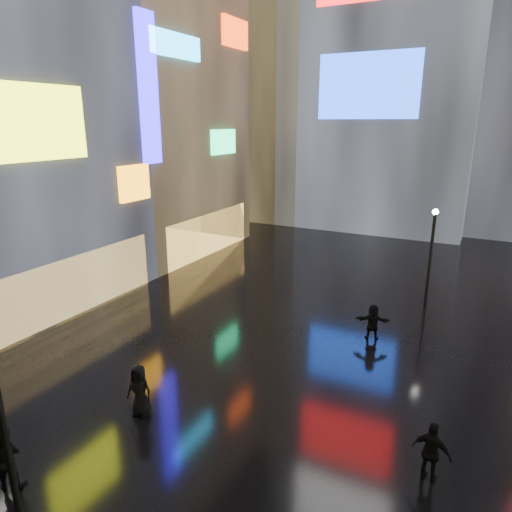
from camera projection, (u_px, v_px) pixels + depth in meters
The scene contains 10 objects.
ground at pixel (327, 310), 23.46m from camera, with size 140.00×140.00×0.00m, color black.
building_left_far at pixel (148, 97), 32.51m from camera, with size 10.28×12.00×22.00m.
tower_flank_left at pixel (270, 82), 44.68m from camera, with size 10.00×10.00×26.00m, color black.
lamp_near at pixel (2, 420), 10.15m from camera, with size 0.30×0.30×5.20m.
lamp_far at pixel (431, 253), 23.00m from camera, with size 0.30×0.30×5.20m.
pedestrian_1 at pixel (5, 458), 11.90m from camera, with size 0.85×0.67×1.76m, color black.
pedestrian_3 at pixel (431, 453), 12.10m from camera, with size 1.03×0.43×1.76m, color black.
pedestrian_4 at pixel (140, 390), 14.88m from camera, with size 0.87×0.57×1.78m, color black.
pedestrian_5 at pixel (373, 322), 20.12m from camera, with size 1.51×0.48×1.63m, color black.
umbrella_2 at pixel (137, 354), 14.51m from camera, with size 0.93×0.95×0.86m, color black.
Camera 1 is at (6.73, -0.96, 9.32)m, focal length 32.00 mm.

